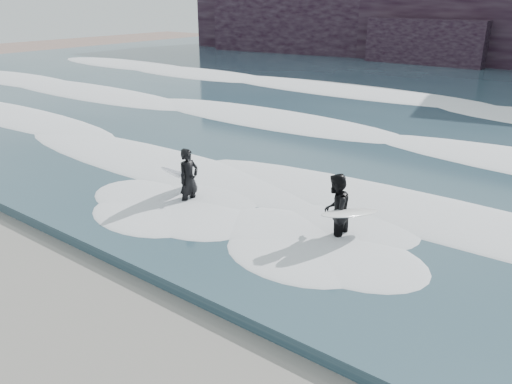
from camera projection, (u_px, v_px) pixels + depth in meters
ground at (26, 364)px, 8.48m from camera, size 120.00×120.00×0.00m
sea at (482, 97)px, 29.92m from camera, size 90.00×52.00×0.30m
foam_near at (306, 190)px, 15.00m from camera, size 60.00×3.20×0.20m
foam_mid at (398, 139)px, 20.18m from camera, size 60.00×4.00×0.24m
foam_far at (463, 103)px, 26.84m from camera, size 60.00×4.80×0.30m
surfer_left at (187, 179)px, 14.33m from camera, size 1.25×2.04×1.85m
surfer_right at (336, 211)px, 12.13m from camera, size 1.31×2.02×1.90m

